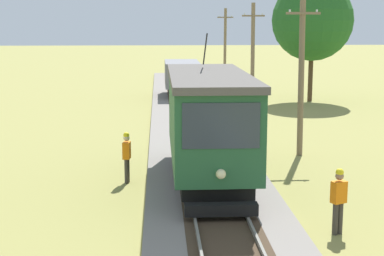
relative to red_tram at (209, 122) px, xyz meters
The scene contains 8 objects.
red_tram is the anchor object (origin of this frame).
freight_car 22.77m from the red_tram, 90.01° to the left, with size 2.40×5.20×2.31m.
utility_pole_mid 6.23m from the red_tram, 46.89° to the left, with size 1.40×0.51×6.62m.
utility_pole_far 17.73m from the red_tram, 76.35° to the left, with size 1.40×0.42×6.59m.
utility_pole_distant 32.96m from the red_tram, 82.72° to the left, with size 1.40×0.51×6.54m.
track_worker 5.87m from the red_tram, 58.57° to the right, with size 0.44×0.37×1.78m.
second_worker 3.07m from the red_tram, behind, with size 0.28×0.41×1.78m.
tree_right_near 22.68m from the red_tram, 67.05° to the left, with size 5.48×5.48×8.26m.
Camera 1 is at (-1.66, -0.84, 5.58)m, focal length 55.60 mm.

